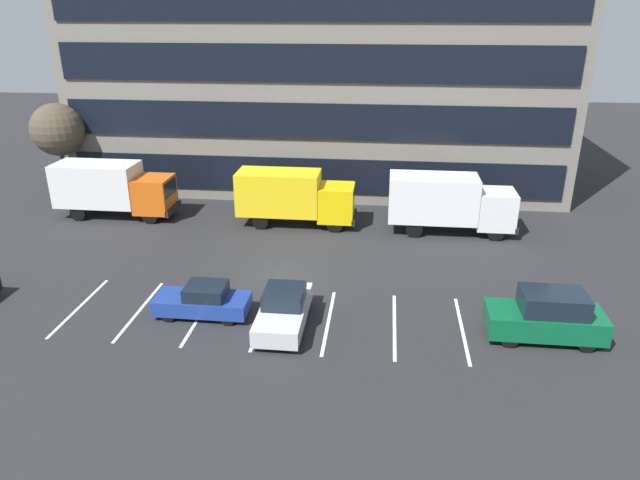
{
  "coord_description": "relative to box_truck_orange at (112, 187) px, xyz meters",
  "views": [
    {
      "loc": [
        4.89,
        -25.64,
        12.47
      ],
      "look_at": [
        1.78,
        1.39,
        1.4
      ],
      "focal_mm": 32.32,
      "sensor_mm": 36.0,
      "label": 1
    }
  ],
  "objects": [
    {
      "name": "ground_plane",
      "position": [
        12.04,
        -7.35,
        -1.94
      ],
      "size": [
        120.0,
        120.0,
        0.0
      ],
      "primitive_type": "plane",
      "color": "#262628"
    },
    {
      "name": "office_building",
      "position": [
        12.04,
        10.6,
        7.06
      ],
      "size": [
        34.06,
        13.31,
        18.0
      ],
      "color": "slate",
      "rests_on": "ground_plane"
    },
    {
      "name": "lot_markings",
      "position": [
        12.04,
        -11.66,
        -1.93
      ],
      "size": [
        16.94,
        5.4,
        0.01
      ],
      "color": "silver",
      "rests_on": "ground_plane"
    },
    {
      "name": "box_truck_orange",
      "position": [
        0.0,
        0.0,
        0.0
      ],
      "size": [
        7.42,
        2.46,
        3.44
      ],
      "color": "#D85914",
      "rests_on": "ground_plane"
    },
    {
      "name": "box_truck_yellow_all",
      "position": [
        11.55,
        -0.19,
        -0.07
      ],
      "size": [
        7.16,
        2.37,
        3.32
      ],
      "color": "yellow",
      "rests_on": "ground_plane"
    },
    {
      "name": "box_truck_white",
      "position": [
        20.75,
        -0.42,
        -0.01
      ],
      "size": [
        7.37,
        2.44,
        3.42
      ],
      "color": "white",
      "rests_on": "ground_plane"
    },
    {
      "name": "sedan_silver",
      "position": [
        13.02,
        -12.18,
        -1.18
      ],
      "size": [
        1.87,
        4.46,
        1.6
      ],
      "color": "silver",
      "rests_on": "ground_plane"
    },
    {
      "name": "sedan_navy",
      "position": [
        9.41,
        -11.7,
        -1.25
      ],
      "size": [
        4.05,
        1.7,
        1.45
      ],
      "color": "navy",
      "rests_on": "ground_plane"
    },
    {
      "name": "suv_forest",
      "position": [
        23.63,
        -11.96,
        -0.94
      ],
      "size": [
        4.57,
        1.94,
        2.06
      ],
      "color": "#0C5933",
      "rests_on": "ground_plane"
    },
    {
      "name": "bare_tree",
      "position": [
        -4.96,
        3.25,
        2.85
      ],
      "size": [
        3.5,
        3.5,
        6.56
      ],
      "color": "#473323",
      "rests_on": "ground_plane"
    }
  ]
}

